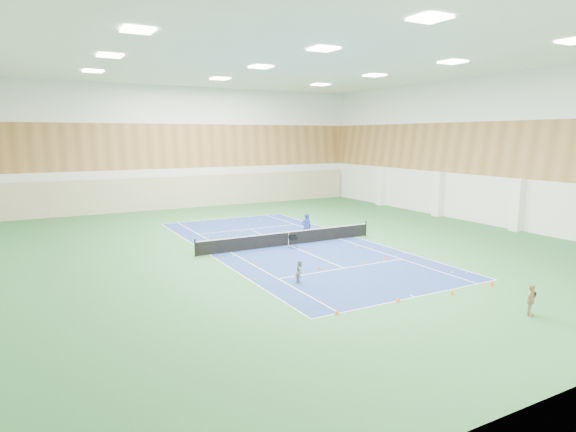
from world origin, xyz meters
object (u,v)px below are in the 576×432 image
at_px(tennis_net, 289,237).
at_px(child_court, 300,271).
at_px(child_apron, 531,300).
at_px(coach, 306,227).
at_px(ball_cart, 293,242).

xyz_separation_m(tennis_net, child_court, (-3.42, -7.45, 0.02)).
bearing_deg(tennis_net, child_court, -114.62).
height_order(child_court, child_apron, child_apron).
bearing_deg(child_apron, child_court, 103.52).
relative_size(coach, child_court, 1.72).
bearing_deg(coach, ball_cart, 45.56).
distance_m(child_apron, ball_cart, 15.15).
bearing_deg(tennis_net, coach, 19.15).
relative_size(child_court, ball_cart, 1.33).
bearing_deg(child_court, child_apron, -96.61).
bearing_deg(ball_cart, child_apron, -68.28).
xyz_separation_m(child_apron, ball_cart, (-2.65, 14.91, -0.22)).
distance_m(tennis_net, child_court, 8.20).
bearing_deg(ball_cart, coach, 49.71).
xyz_separation_m(coach, child_court, (-5.14, -8.05, -0.41)).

